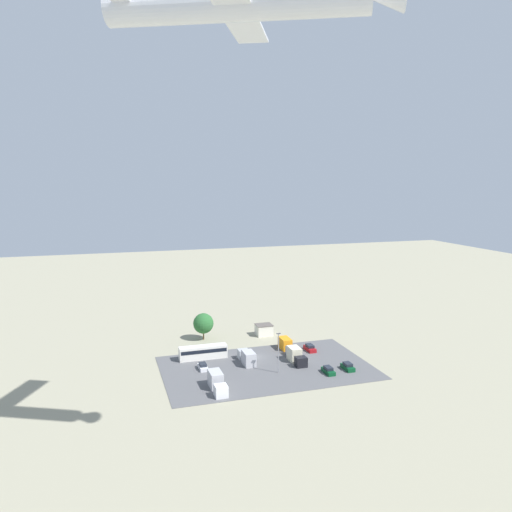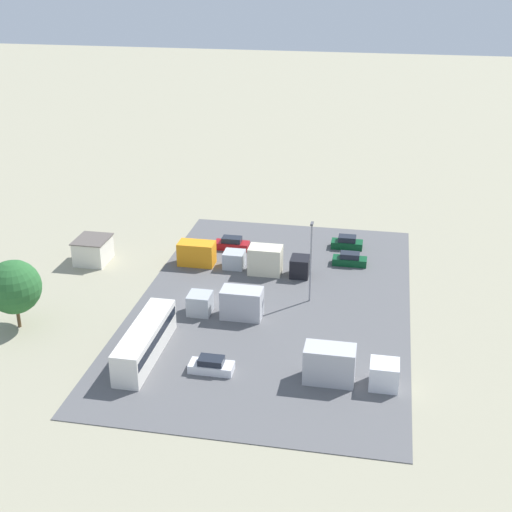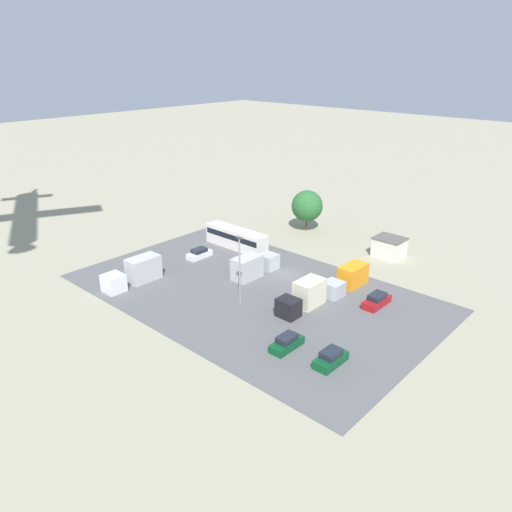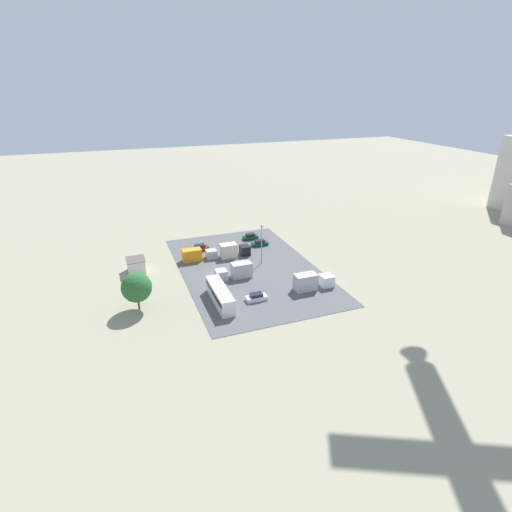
{
  "view_description": "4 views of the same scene",
  "coord_description": "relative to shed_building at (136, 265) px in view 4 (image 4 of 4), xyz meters",
  "views": [
    {
      "loc": [
        35.44,
        111.72,
        42.53
      ],
      "look_at": [
        9.28,
        28.49,
        29.58
      ],
      "focal_mm": 35.0,
      "sensor_mm": 36.0,
      "label": 1
    },
    {
      "loc": [
        68.48,
        18.34,
        36.24
      ],
      "look_at": [
        -1.15,
        5.16,
        5.12
      ],
      "focal_mm": 50.0,
      "sensor_mm": 36.0,
      "label": 2
    },
    {
      "loc": [
        -40.62,
        51.13,
        29.76
      ],
      "look_at": [
        2.51,
        3.77,
        3.5
      ],
      "focal_mm": 35.0,
      "sensor_mm": 36.0,
      "label": 3
    },
    {
      "loc": [
        77.45,
        -19.95,
        38.23
      ],
      "look_at": [
        5.86,
        7.01,
        5.47
      ],
      "focal_mm": 28.0,
      "sensor_mm": 36.0,
      "label": 4
    }
  ],
  "objects": [
    {
      "name": "ground_plane",
      "position": [
        7.19,
        16.5,
        -1.54
      ],
      "size": [
        400.0,
        400.0,
        0.0
      ],
      "primitive_type": "plane",
      "color": "gray"
    },
    {
      "name": "parking_lot_surface",
      "position": [
        7.19,
        23.79,
        -1.5
      ],
      "size": [
        47.81,
        29.49,
        0.08
      ],
      "color": "#565659",
      "rests_on": "ground"
    },
    {
      "name": "shed_building",
      "position": [
        0.0,
        0.0,
        0.0
      ],
      "size": [
        4.59,
        3.98,
        3.07
      ],
      "color": "silver",
      "rests_on": "ground"
    },
    {
      "name": "bus",
      "position": [
        20.07,
        13.61,
        0.26
      ],
      "size": [
        11.64,
        2.62,
        3.21
      ],
      "rotation": [
        0.0,
        0.0,
        1.57
      ],
      "color": "silver",
      "rests_on": "ground"
    },
    {
      "name": "parked_car_0",
      "position": [
        -7.01,
        16.01,
        -0.8
      ],
      "size": [
        1.85,
        4.42,
        1.6
      ],
      "rotation": [
        0.0,
        0.0,
        3.14
      ],
      "color": "maroon",
      "rests_on": "ground"
    },
    {
      "name": "parked_car_1",
      "position": [
        -4.83,
        31.3,
        -0.81
      ],
      "size": [
        1.75,
        4.16,
        1.56
      ],
      "color": "#0C4723",
      "rests_on": "ground"
    },
    {
      "name": "parked_car_2",
      "position": [
        21.52,
        20.4,
        -0.87
      ],
      "size": [
        1.79,
        4.1,
        1.43
      ],
      "color": "silver",
      "rests_on": "ground"
    },
    {
      "name": "parked_car_3",
      "position": [
        -10.04,
        30.6,
        -0.78
      ],
      "size": [
        1.86,
        4.01,
        1.64
      ],
      "rotation": [
        0.0,
        0.0,
        3.14
      ],
      "color": "#0C4723",
      "rests_on": "ground"
    },
    {
      "name": "parked_truck_0",
      "position": [
        20.99,
        32.56,
        0.09
      ],
      "size": [
        2.55,
        8.44,
        3.4
      ],
      "color": "silver",
      "rests_on": "ground"
    },
    {
      "name": "parked_truck_1",
      "position": [
        -0.53,
        22.72,
        0.06
      ],
      "size": [
        2.59,
        7.22,
        3.33
      ],
      "color": "black",
      "rests_on": "ground"
    },
    {
      "name": "parked_truck_2",
      "position": [
        10.72,
        19.74,
        -0.0
      ],
      "size": [
        2.52,
        7.92,
        3.19
      ],
      "rotation": [
        0.0,
        0.0,
        3.14
      ],
      "color": "#ADB2B7",
      "rests_on": "ground"
    },
    {
      "name": "parked_truck_3",
      "position": [
        -1.47,
        14.16,
        -0.15
      ],
      "size": [
        2.41,
        8.14,
        2.87
      ],
      "color": "#ADB2B7",
      "rests_on": "ground"
    },
    {
      "name": "tree_near_shed",
      "position": [
        16.96,
        -1.12,
        3.02
      ],
      "size": [
        5.53,
        5.53,
        7.34
      ],
      "color": "brown",
      "rests_on": "ground"
    },
    {
      "name": "light_pole_lot_centre",
      "position": [
        5.73,
        27.61,
        3.58
      ],
      "size": [
        0.9,
        0.28,
        9.22
      ],
      "color": "gray",
      "rests_on": "ground"
    }
  ]
}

